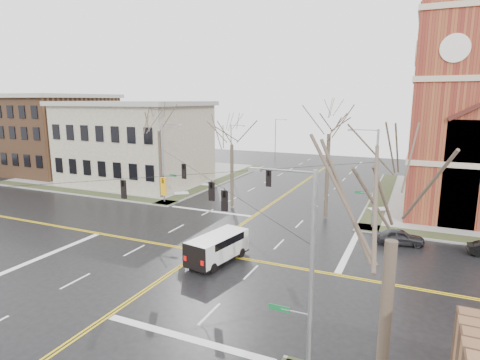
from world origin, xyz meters
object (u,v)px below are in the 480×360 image
at_px(signal_pole_se, 307,276).
at_px(tree_ne, 329,128).
at_px(tree_se, 393,223).
at_px(tree_nw_far, 159,126).
at_px(signal_pole_nw, 164,160).
at_px(signal_pole_ne, 373,176).
at_px(streetlight_north_a, 232,149).
at_px(parked_car_a, 400,237).
at_px(tree_nw_near, 232,141).
at_px(cargo_van, 219,245).
at_px(streetlight_north_b, 276,138).

distance_m(signal_pole_se, tree_ne, 25.19).
xyz_separation_m(tree_ne, tree_se, (7.57, -27.35, -0.69)).
bearing_deg(tree_nw_far, signal_pole_nw, -43.10).
relative_size(signal_pole_ne, streetlight_north_a, 1.12).
bearing_deg(parked_car_a, tree_nw_far, 67.85).
xyz_separation_m(tree_nw_near, tree_ne, (10.31, 0.16, 1.59)).
height_order(signal_pole_ne, tree_nw_near, tree_nw_near).
distance_m(cargo_van, parked_car_a, 15.05).
relative_size(parked_car_a, tree_nw_far, 0.32).
bearing_deg(streetlight_north_a, cargo_van, -66.34).
distance_m(signal_pole_nw, streetlight_north_a, 16.52).
bearing_deg(streetlight_north_a, signal_pole_ne, -36.90).
height_order(tree_nw_near, tree_se, tree_se).
xyz_separation_m(signal_pole_ne, cargo_van, (-9.23, -12.58, -3.76)).
relative_size(signal_pole_nw, tree_ne, 0.72).
relative_size(signal_pole_se, streetlight_north_a, 1.12).
distance_m(signal_pole_ne, tree_se, 26.29).
bearing_deg(streetlight_north_a, parked_car_a, -38.94).
bearing_deg(tree_ne, parked_car_a, -34.35).
relative_size(cargo_van, tree_nw_near, 0.55).
bearing_deg(tree_nw_near, parked_car_a, -15.19).
height_order(tree_nw_far, tree_nw_near, tree_nw_far).
relative_size(signal_pole_ne, tree_se, 0.78).
relative_size(cargo_van, tree_ne, 0.45).
distance_m(signal_pole_ne, streetlight_north_b, 42.61).
height_order(signal_pole_nw, streetlight_north_a, signal_pole_nw).
height_order(signal_pole_se, tree_ne, tree_ne).
bearing_deg(streetlight_north_b, signal_pole_ne, -58.95).
distance_m(tree_nw_far, tree_nw_near, 9.65).
relative_size(streetlight_north_b, tree_nw_near, 0.78).
bearing_deg(tree_se, tree_nw_far, 134.95).
relative_size(signal_pole_se, tree_nw_near, 0.88).
bearing_deg(signal_pole_se, tree_se, -43.07).
bearing_deg(tree_ne, streetlight_north_a, 139.33).
distance_m(signal_pole_ne, cargo_van, 16.05).
height_order(streetlight_north_b, tree_se, tree_se).
bearing_deg(tree_se, tree_ne, 105.46).
distance_m(streetlight_north_b, tree_nw_far, 35.23).
height_order(parked_car_a, tree_se, tree_se).
xyz_separation_m(signal_pole_nw, tree_ne, (18.17, 1.46, 4.05)).
distance_m(parked_car_a, tree_ne, 12.08).
relative_size(signal_pole_se, streetlight_north_b, 1.12).
height_order(streetlight_north_a, tree_se, tree_se).
bearing_deg(tree_ne, tree_se, -74.54).
distance_m(streetlight_north_a, tree_ne, 23.52).
relative_size(streetlight_north_a, parked_car_a, 2.12).
bearing_deg(signal_pole_se, streetlight_north_b, 110.27).
distance_m(signal_pole_nw, tree_ne, 18.68).
xyz_separation_m(signal_pole_se, parked_car_a, (2.73, 19.54, -4.31)).
xyz_separation_m(streetlight_north_b, cargo_van, (12.74, -49.08, -3.28)).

